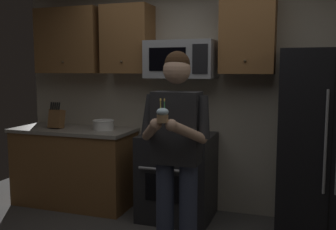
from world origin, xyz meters
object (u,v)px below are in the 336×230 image
(knife_block, at_px, (56,118))
(bowl_large_white, at_px, (103,125))
(oven_range, at_px, (177,176))
(refrigerator, at_px, (328,146))
(cupcake, at_px, (163,115))
(person, at_px, (176,147))
(microwave, at_px, (181,60))

(knife_block, xyz_separation_m, bowl_large_white, (0.59, 0.07, -0.06))
(oven_range, height_order, knife_block, knife_block)
(oven_range, relative_size, refrigerator, 0.52)
(refrigerator, bearing_deg, knife_block, 179.82)
(cupcake, bearing_deg, bowl_large_white, 131.76)
(bowl_large_white, xyz_separation_m, person, (1.21, -1.03, 0.01))
(oven_range, bearing_deg, knife_block, -178.87)
(bowl_large_white, bearing_deg, knife_block, -173.59)
(microwave, bearing_deg, bowl_large_white, -174.79)
(oven_range, height_order, cupcake, cupcake)
(knife_block, relative_size, cupcake, 1.84)
(microwave, height_order, cupcake, microwave)
(bowl_large_white, distance_m, person, 1.59)
(refrigerator, xyz_separation_m, cupcake, (-1.20, -1.28, 0.39))
(cupcake, bearing_deg, microwave, 101.73)
(oven_range, xyz_separation_m, cupcake, (0.30, -1.32, 0.83))
(microwave, distance_m, knife_block, 1.65)
(bowl_large_white, bearing_deg, cupcake, -48.24)
(microwave, distance_m, cupcake, 1.53)
(bowl_large_white, height_order, cupcake, cupcake)
(refrigerator, height_order, person, refrigerator)
(microwave, xyz_separation_m, refrigerator, (1.50, -0.16, -0.82))
(oven_range, height_order, microwave, microwave)
(oven_range, distance_m, bowl_large_white, 1.05)
(oven_range, distance_m, cupcake, 1.59)
(microwave, distance_m, bowl_large_white, 1.18)
(knife_block, distance_m, bowl_large_white, 0.59)
(refrigerator, distance_m, bowl_large_white, 2.41)
(oven_range, relative_size, knife_block, 2.91)
(refrigerator, bearing_deg, cupcake, -133.22)
(cupcake, bearing_deg, oven_range, 102.76)
(oven_range, distance_m, knife_block, 1.60)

